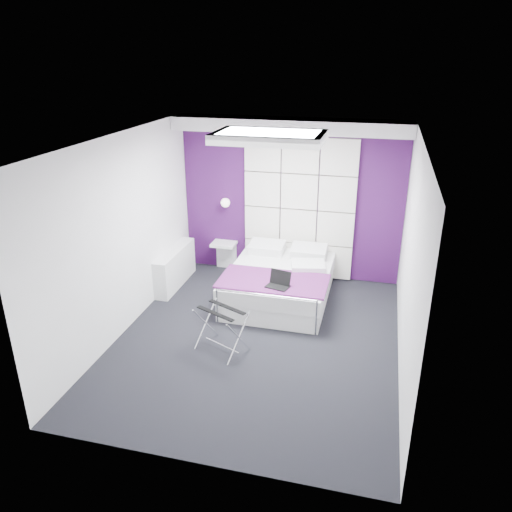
{
  "coord_description": "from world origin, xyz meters",
  "views": [
    {
      "loc": [
        1.38,
        -5.48,
        3.53
      ],
      "look_at": [
        -0.11,
        0.35,
        1.04
      ],
      "focal_mm": 35.0,
      "sensor_mm": 36.0,
      "label": 1
    }
  ],
  "objects": [
    {
      "name": "accent_wall",
      "position": [
        0.0,
        2.19,
        1.3
      ],
      "size": [
        3.58,
        0.02,
        2.58
      ],
      "primitive_type": "cube",
      "color": "#3B1046",
      "rests_on": "wall_back"
    },
    {
      "name": "floor",
      "position": [
        0.0,
        0.0,
        0.0
      ],
      "size": [
        4.4,
        4.4,
        0.0
      ],
      "primitive_type": "plane",
      "color": "black",
      "rests_on": "ground"
    },
    {
      "name": "skylight",
      "position": [
        0.0,
        0.6,
        2.55
      ],
      "size": [
        1.36,
        0.86,
        0.12
      ],
      "primitive_type": null,
      "color": "white",
      "rests_on": "ceiling"
    },
    {
      "name": "wall_lamp",
      "position": [
        -1.05,
        2.06,
        1.22
      ],
      "size": [
        0.15,
        0.15,
        0.15
      ],
      "primitive_type": "sphere",
      "color": "white",
      "rests_on": "wall_back"
    },
    {
      "name": "ceiling",
      "position": [
        0.0,
        0.0,
        2.6
      ],
      "size": [
        4.4,
        4.4,
        0.0
      ],
      "primitive_type": "plane",
      "rotation": [
        3.14,
        0.0,
        0.0
      ],
      "color": "white",
      "rests_on": "wall_back"
    },
    {
      "name": "wall_left",
      "position": [
        -1.8,
        0.0,
        1.3
      ],
      "size": [
        0.0,
        4.4,
        4.4
      ],
      "primitive_type": "plane",
      "rotation": [
        1.57,
        0.0,
        1.57
      ],
      "color": "white",
      "rests_on": "floor"
    },
    {
      "name": "laptop",
      "position": [
        0.15,
        0.6,
        0.57
      ],
      "size": [
        0.31,
        0.22,
        0.22
      ],
      "rotation": [
        0.0,
        0.0,
        -0.26
      ],
      "color": "black",
      "rests_on": "bed"
    },
    {
      "name": "wall_right",
      "position": [
        1.8,
        0.0,
        1.3
      ],
      "size": [
        0.0,
        4.4,
        4.4
      ],
      "primitive_type": "plane",
      "rotation": [
        1.57,
        0.0,
        -1.57
      ],
      "color": "white",
      "rests_on": "floor"
    },
    {
      "name": "soffit",
      "position": [
        0.0,
        1.95,
        2.5
      ],
      "size": [
        3.58,
        0.5,
        0.2
      ],
      "primitive_type": "cube",
      "color": "white",
      "rests_on": "wall_back"
    },
    {
      "name": "radiator",
      "position": [
        -1.69,
        1.3,
        0.3
      ],
      "size": [
        0.22,
        1.2,
        0.6
      ],
      "primitive_type": "cube",
      "color": "white",
      "rests_on": "floor"
    },
    {
      "name": "headboard",
      "position": [
        0.15,
        2.14,
        1.17
      ],
      "size": [
        1.8,
        0.08,
        2.3
      ],
      "primitive_type": null,
      "color": "silver",
      "rests_on": "wall_back"
    },
    {
      "name": "luggage_rack",
      "position": [
        -0.37,
        -0.34,
        0.29
      ],
      "size": [
        0.58,
        0.43,
        0.57
      ],
      "rotation": [
        0.0,
        0.0,
        -0.43
      ],
      "color": "silver",
      "rests_on": "floor"
    },
    {
      "name": "nightstand",
      "position": [
        -1.1,
        2.02,
        0.49
      ],
      "size": [
        0.4,
        0.31,
        0.04
      ],
      "primitive_type": "cube",
      "color": "white",
      "rests_on": "wall_back"
    },
    {
      "name": "bed",
      "position": [
        0.04,
        1.21,
        0.27
      ],
      "size": [
        1.53,
        1.84,
        0.65
      ],
      "color": "white",
      "rests_on": "floor"
    },
    {
      "name": "wall_back",
      "position": [
        0.0,
        2.2,
        1.3
      ],
      "size": [
        3.6,
        0.0,
        3.6
      ],
      "primitive_type": "plane",
      "rotation": [
        1.57,
        0.0,
        0.0
      ],
      "color": "white",
      "rests_on": "floor"
    }
  ]
}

